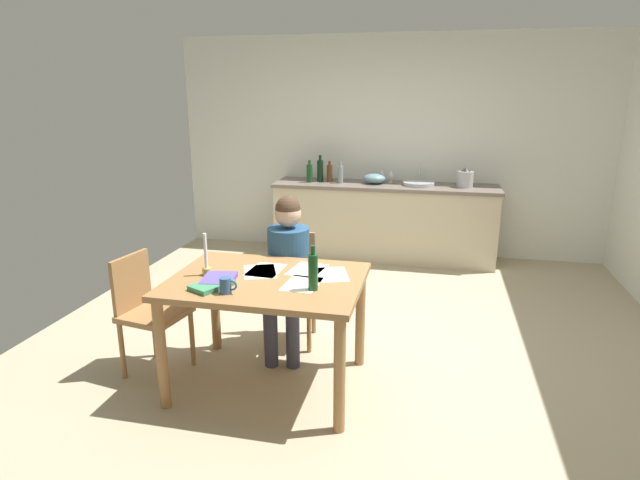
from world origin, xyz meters
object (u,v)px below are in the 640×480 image
at_px(bottle_wine_red, 330,173).
at_px(candlestick, 206,263).
at_px(bottle_oil, 310,173).
at_px(chair_at_table, 291,282).
at_px(mixing_bowl, 375,178).
at_px(wine_glass_near_sink, 391,173).
at_px(bottle_vinegar, 320,170).
at_px(bottle_sauce, 341,174).
at_px(book_magazine, 219,280).
at_px(stovetop_kettle, 465,178).
at_px(person_seated, 287,265).
at_px(dining_table, 267,294).
at_px(wine_bottle_on_table, 313,271).
at_px(chair_side_empty, 148,309).
at_px(sink_unit, 419,183).
at_px(wine_glass_by_kettle, 381,173).
at_px(coffee_mug, 226,285).
at_px(book_cookery, 212,285).

bearing_deg(bottle_wine_red, candlestick, -93.65).
bearing_deg(bottle_oil, chair_at_table, -79.98).
relative_size(mixing_bowl, wine_glass_near_sink, 1.71).
distance_m(bottle_vinegar, bottle_sauce, 0.27).
bearing_deg(mixing_bowl, book_magazine, -100.72).
relative_size(bottle_sauce, stovetop_kettle, 1.14).
distance_m(person_seated, candlestick, 0.72).
relative_size(dining_table, wine_bottle_on_table, 4.43).
bearing_deg(stovetop_kettle, chair_side_empty, -126.45).
relative_size(sink_unit, mixing_bowl, 1.36).
bearing_deg(stovetop_kettle, wine_glass_by_kettle, 171.16).
xyz_separation_m(dining_table, wine_glass_near_sink, (0.51, 3.19, 0.35)).
distance_m(candlestick, stovetop_kettle, 3.54).
relative_size(chair_at_table, coffee_mug, 7.84).
relative_size(dining_table, wine_glass_near_sink, 8.11).
xyz_separation_m(person_seated, book_cookery, (-0.26, -0.80, 0.11)).
height_order(chair_at_table, bottle_vinegar, bottle_vinegar).
xyz_separation_m(dining_table, book_magazine, (-0.27, -0.14, 0.13)).
distance_m(chair_at_table, bottle_vinegar, 2.43).
distance_m(dining_table, wine_glass_by_kettle, 3.23).
bearing_deg(wine_bottle_on_table, wine_glass_by_kettle, 89.10).
bearing_deg(dining_table, wine_bottle_on_table, -21.21).
distance_m(wine_bottle_on_table, sink_unit, 3.22).
bearing_deg(bottle_sauce, sink_unit, 2.45).
xyz_separation_m(bottle_oil, bottle_wine_red, (0.23, 0.06, -0.00)).
xyz_separation_m(person_seated, bottle_wine_red, (-0.19, 2.49, 0.33)).
distance_m(bottle_vinegar, wine_glass_near_sink, 0.85).
height_order(bottle_oil, mixing_bowl, bottle_oil).
bearing_deg(bottle_wine_red, bottle_oil, -164.68).
relative_size(person_seated, coffee_mug, 10.86).
bearing_deg(wine_glass_by_kettle, bottle_vinegar, -170.02).
height_order(bottle_wine_red, bottle_sauce, same).
xyz_separation_m(coffee_mug, bottle_wine_red, (-0.06, 3.35, 0.18)).
bearing_deg(wine_bottle_on_table, bottle_vinegar, 101.86).
distance_m(dining_table, bottle_vinegar, 3.10).
bearing_deg(wine_glass_near_sink, bottle_wine_red, -169.08).
xyz_separation_m(chair_at_table, chair_side_empty, (-0.85, -0.71, -0.01)).
xyz_separation_m(chair_side_empty, book_cookery, (0.61, -0.23, 0.31)).
relative_size(chair_at_table, bottle_wine_red, 3.44).
xyz_separation_m(person_seated, wine_bottle_on_table, (0.37, -0.70, 0.21)).
relative_size(candlestick, book_cookery, 1.12).
relative_size(sink_unit, bottle_sauce, 1.44).
bearing_deg(mixing_bowl, candlestick, -103.43).
bearing_deg(wine_glass_by_kettle, wine_glass_near_sink, 0.00).
xyz_separation_m(coffee_mug, mixing_bowl, (0.48, 3.36, 0.14)).
height_order(dining_table, mixing_bowl, mixing_bowl).
distance_m(book_cookery, wine_bottle_on_table, 0.64).
relative_size(bottle_wine_red, stovetop_kettle, 1.14).
bearing_deg(candlestick, mixing_bowl, 76.57).
height_order(chair_at_table, book_magazine, chair_at_table).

